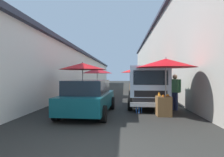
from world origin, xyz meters
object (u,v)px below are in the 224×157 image
(fruit_stall_mid_lane, at_px, (152,74))
(fruit_stall_far_right, at_px, (132,74))
(fruit_stall_near_right, at_px, (83,71))
(delivery_truck, at_px, (148,88))
(fruit_stall_far_left, at_px, (165,70))
(plastic_stool, at_px, (139,106))
(parked_scooter, at_px, (140,88))
(fruit_stall_near_left, at_px, (97,74))
(hatchback_car, at_px, (88,97))
(vendor_by_crates, at_px, (175,89))

(fruit_stall_mid_lane, xyz_separation_m, fruit_stall_far_right, (7.47, 1.05, 0.11))
(fruit_stall_near_right, height_order, delivery_truck, fruit_stall_near_right)
(fruit_stall_mid_lane, distance_m, fruit_stall_far_left, 5.56)
(plastic_stool, bearing_deg, fruit_stall_far_right, -1.09)
(fruit_stall_mid_lane, xyz_separation_m, parked_scooter, (4.49, 0.45, -1.32))
(fruit_stall_near_left, distance_m, hatchback_car, 7.02)
(plastic_stool, bearing_deg, fruit_stall_near_right, 55.36)
(fruit_stall_near_right, height_order, plastic_stool, fruit_stall_near_right)
(fruit_stall_mid_lane, relative_size, fruit_stall_far_right, 1.10)
(fruit_stall_far_right, distance_m, hatchback_car, 13.25)
(fruit_stall_near_left, relative_size, parked_scooter, 1.43)
(fruit_stall_far_left, bearing_deg, parked_scooter, 1.09)
(fruit_stall_far_left, xyz_separation_m, fruit_stall_far_right, (13.02, 0.79, -0.01))
(fruit_stall_near_right, relative_size, fruit_stall_near_left, 1.07)
(hatchback_car, relative_size, parked_scooter, 2.36)
(fruit_stall_far_left, relative_size, delivery_truck, 0.49)
(fruit_stall_near_right, distance_m, plastic_stool, 3.89)
(fruit_stall_far_right, bearing_deg, parked_scooter, -168.55)
(hatchback_car, relative_size, plastic_stool, 9.18)
(plastic_stool, bearing_deg, delivery_truck, -22.78)
(fruit_stall_mid_lane, relative_size, hatchback_car, 0.68)
(fruit_stall_near_right, xyz_separation_m, fruit_stall_mid_lane, (3.05, -4.22, -0.12))
(fruit_stall_far_right, height_order, delivery_truck, fruit_stall_far_right)
(hatchback_car, xyz_separation_m, plastic_stool, (0.44, -2.16, -0.41))
(plastic_stool, bearing_deg, fruit_stall_near_left, 23.09)
(fruit_stall_far_right, bearing_deg, fruit_stall_near_right, 163.21)
(fruit_stall_far_right, xyz_separation_m, vendor_by_crates, (-11.67, -1.54, -0.89))
(delivery_truck, bearing_deg, parked_scooter, -2.11)
(fruit_stall_near_left, bearing_deg, fruit_stall_far_right, -26.32)
(fruit_stall_far_right, xyz_separation_m, parked_scooter, (-2.98, -0.60, -1.43))
(vendor_by_crates, distance_m, plastic_stool, 2.09)
(fruit_stall_near_right, height_order, fruit_stall_near_left, fruit_stall_near_right)
(delivery_truck, bearing_deg, fruit_stall_near_left, 32.39)
(fruit_stall_mid_lane, height_order, delivery_truck, fruit_stall_mid_lane)
(delivery_truck, distance_m, vendor_by_crates, 1.30)
(vendor_by_crates, bearing_deg, parked_scooter, 6.13)
(hatchback_car, distance_m, parked_scooter, 10.44)
(fruit_stall_mid_lane, distance_m, plastic_stool, 5.43)
(vendor_by_crates, bearing_deg, plastic_stool, 116.26)
(fruit_stall_far_left, distance_m, fruit_stall_far_right, 13.05)
(hatchback_car, distance_m, vendor_by_crates, 4.16)
(fruit_stall_near_right, relative_size, delivery_truck, 0.52)
(fruit_stall_near_left, relative_size, vendor_by_crates, 1.43)
(fruit_stall_far_right, relative_size, plastic_stool, 5.68)
(fruit_stall_far_right, height_order, fruit_stall_near_left, fruit_stall_far_right)
(fruit_stall_near_left, distance_m, vendor_by_crates, 7.25)
(parked_scooter, height_order, plastic_stool, parked_scooter)
(fruit_stall_near_left, height_order, vendor_by_crates, fruit_stall_near_left)
(fruit_stall_near_right, xyz_separation_m, fruit_stall_far_left, (-2.51, -3.97, -0.00))
(fruit_stall_far_right, relative_size, vendor_by_crates, 1.45)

